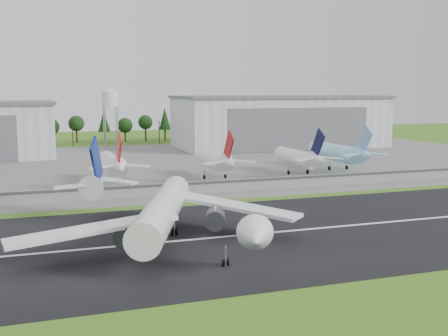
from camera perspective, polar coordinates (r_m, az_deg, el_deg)
name	(u,v)px	position (r m, az deg, el deg)	size (l,w,h in m)	color
ground	(282,247)	(102.11, 5.87, -8.04)	(600.00, 600.00, 0.00)	#3E6B19
runway	(260,234)	(110.91, 3.68, -6.69)	(320.00, 60.00, 0.10)	black
runway_centerline	(260,234)	(110.90, 3.68, -6.66)	(220.00, 1.00, 0.02)	white
apron	(148,164)	(214.86, -7.70, 0.39)	(320.00, 150.00, 0.10)	slate
blast_fence	(196,188)	(152.09, -2.86, -1.99)	(240.00, 0.61, 3.50)	gray
hangar_east	(279,121)	(279.77, 5.66, 4.75)	(102.00, 47.00, 25.20)	silver
water_tower	(110,97)	(276.39, -11.50, 7.07)	(8.40, 8.40, 29.40)	#99999E
utility_poles	(117,145)	(293.25, -10.79, 2.32)	(230.00, 3.00, 12.00)	black
treeline	(113,142)	(308.04, -11.19, 2.58)	(320.00, 16.00, 22.00)	black
main_airliner	(164,217)	(103.66, -6.08, -5.00)	(53.66, 57.40, 18.17)	white
ground_vehicle	(149,241)	(103.74, -7.58, -7.35)	(2.29, 4.96, 1.38)	#BAF11C
parked_jet_red_a	(113,165)	(168.44, -11.17, 0.32)	(7.36, 31.29, 16.62)	white
parked_jet_red_b	(216,161)	(175.59, -0.79, 0.74)	(7.36, 31.29, 16.49)	silver
parked_jet_navy	(300,158)	(186.75, 7.77, 1.06)	(7.36, 31.29, 16.36)	white
parked_jet_skyblue	(341,153)	(199.80, 11.76, 1.52)	(7.36, 37.29, 16.81)	#8BD5F1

